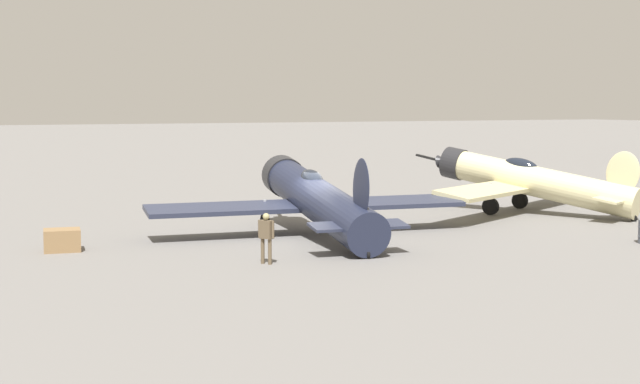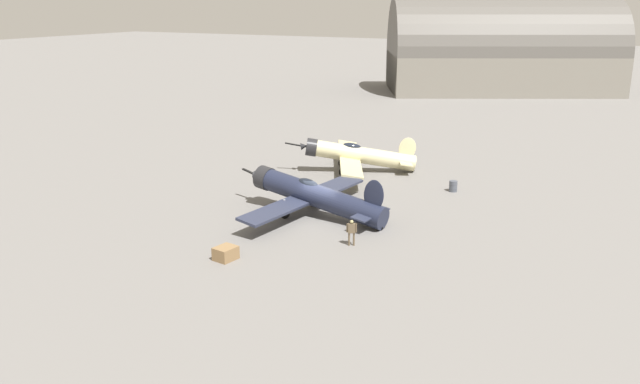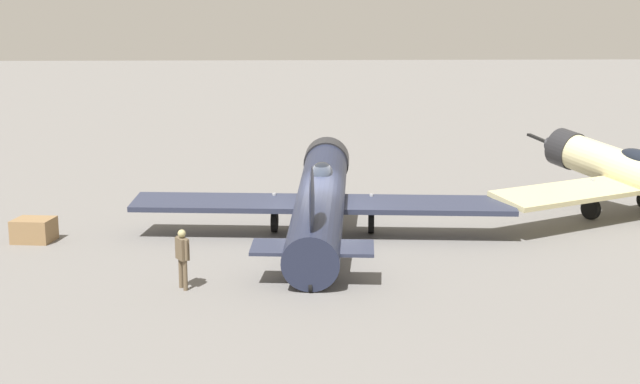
{
  "view_description": "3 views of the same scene",
  "coord_description": "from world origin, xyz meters",
  "views": [
    {
      "loc": [
        -31.12,
        15.42,
        5.18
      ],
      "look_at": [
        0.0,
        0.0,
        1.8
      ],
      "focal_mm": 51.04,
      "sensor_mm": 36.0,
      "label": 1
    },
    {
      "loc": [
        -19.88,
        38.54,
        14.67
      ],
      "look_at": [
        0.0,
        0.0,
        1.8
      ],
      "focal_mm": 36.65,
      "sensor_mm": 36.0,
      "label": 2
    },
    {
      "loc": [
        -25.6,
        1.99,
        6.8
      ],
      "look_at": [
        0.0,
        0.0,
        1.8
      ],
      "focal_mm": 45.34,
      "sensor_mm": 36.0,
      "label": 3
    }
  ],
  "objects": [
    {
      "name": "ground_plane",
      "position": [
        0.0,
        0.0,
        0.0
      ],
      "size": [
        400.0,
        400.0,
        0.0
      ],
      "primitive_type": "plane",
      "color": "slate"
    },
    {
      "name": "equipment_crate",
      "position": [
        1.31,
        9.5,
        0.39
      ],
      "size": [
        1.26,
        1.41,
        0.78
      ],
      "rotation": [
        0.0,
        0.0,
        6.12
      ],
      "color": "olive",
      "rests_on": "ground_plane"
    },
    {
      "name": "airplane_foreground",
      "position": [
        0.51,
        -0.07,
        1.47
      ],
      "size": [
        12.45,
        13.09,
        3.44
      ],
      "rotation": [
        0.0,
        0.0,
        6.15
      ],
      "color": "#1E2338",
      "rests_on": "ground_plane"
    },
    {
      "name": "ground_crew_mechanic",
      "position": [
        -4.29,
        4.07,
        1.01
      ],
      "size": [
        0.58,
        0.41,
        1.66
      ],
      "rotation": [
        0.0,
        0.0,
        5.21
      ],
      "color": "brown",
      "rests_on": "ground_plane"
    }
  ]
}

